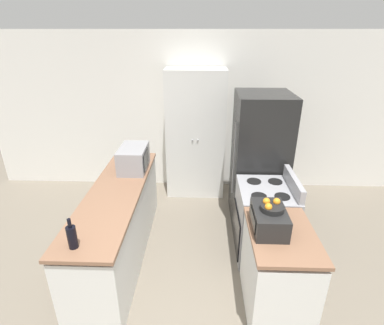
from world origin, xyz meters
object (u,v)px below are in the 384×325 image
refrigerator (259,160)px  stove (264,221)px  microwave (134,158)px  wine_bottle (72,237)px  toaster_oven (269,219)px  pantry_cabinet (196,135)px  fruit_bowl (272,207)px

refrigerator → stove: bearing=-92.6°
microwave → wine_bottle: (-0.19, -1.57, -0.04)m
toaster_oven → wine_bottle: bearing=-169.5°
pantry_cabinet → refrigerator: pantry_cabinet is taller
wine_bottle → fruit_bowl: (1.70, 0.31, 0.13)m
microwave → toaster_oven: microwave is taller
pantry_cabinet → microwave: size_ratio=3.87×
toaster_oven → microwave: bearing=140.3°
refrigerator → microwave: (-1.69, -0.32, 0.13)m
refrigerator → fruit_bowl: bearing=-96.3°
fruit_bowl → stove: bearing=80.0°
refrigerator → wine_bottle: refrigerator is taller
wine_bottle → refrigerator: bearing=45.1°
pantry_cabinet → refrigerator: bearing=-38.9°
pantry_cabinet → toaster_oven: pantry_cabinet is taller
pantry_cabinet → fruit_bowl: pantry_cabinet is taller
stove → microwave: (-1.66, 0.49, 0.59)m
stove → fruit_bowl: fruit_bowl is taller
stove → fruit_bowl: (-0.14, -0.77, 0.68)m
stove → wine_bottle: wine_bottle is taller
pantry_cabinet → refrigerator: 1.17m
pantry_cabinet → stove: 1.86m
pantry_cabinet → microwave: pantry_cabinet is taller
stove → wine_bottle: (-1.84, -1.08, 0.55)m
refrigerator → fruit_bowl: size_ratio=8.61×
pantry_cabinet → refrigerator: size_ratio=1.12×
microwave → wine_bottle: size_ratio=1.88×
microwave → wine_bottle: microwave is taller
stove → pantry_cabinet: bearing=119.5°
microwave → toaster_oven: size_ratio=1.21×
toaster_oven → fruit_bowl: (0.01, -0.00, 0.14)m
stove → wine_bottle: size_ratio=3.73×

